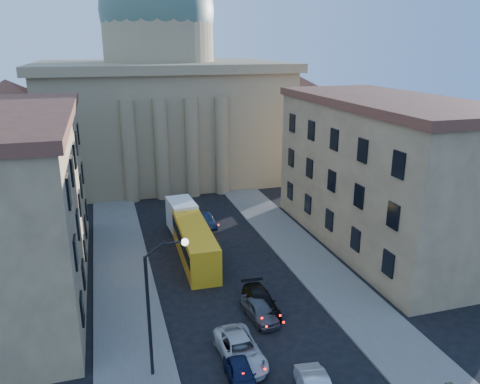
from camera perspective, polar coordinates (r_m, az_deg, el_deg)
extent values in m
cube|color=#605E58|center=(39.54, -13.76, -12.28)|extent=(5.00, 60.00, 0.15)
cube|color=#605E58|center=(43.33, 9.55, -9.22)|extent=(5.00, 60.00, 0.15)
cube|color=#93805A|center=(73.97, -9.41, 8.41)|extent=(34.00, 26.00, 16.00)
cube|color=#93805A|center=(73.15, -9.74, 14.92)|extent=(35.50, 27.50, 1.20)
cylinder|color=#93805A|center=(73.09, -9.89, 17.74)|extent=(16.00, 16.00, 8.00)
sphere|color=#4E6A59|center=(73.24, -10.06, 20.86)|extent=(16.40, 16.40, 16.40)
cube|color=#93805A|center=(72.81, -25.73, 4.77)|extent=(13.00, 13.00, 11.00)
cone|color=brown|center=(71.76, -26.53, 10.60)|extent=(26.02, 26.02, 4.00)
cube|color=#93805A|center=(77.96, 6.48, 7.13)|extent=(13.00, 13.00, 11.00)
cone|color=brown|center=(76.98, 6.67, 12.63)|extent=(26.02, 26.02, 4.00)
cylinder|color=#93805A|center=(60.77, -13.28, 4.79)|extent=(1.80, 1.80, 13.00)
cylinder|color=#93805A|center=(61.11, -9.53, 5.09)|extent=(1.80, 1.80, 13.00)
cylinder|color=#93805A|center=(61.72, -5.84, 5.36)|extent=(1.80, 1.80, 13.00)
cylinder|color=#93805A|center=(62.57, -2.23, 5.60)|extent=(1.80, 1.80, 13.00)
cube|color=tan|center=(41.17, -26.68, -1.93)|extent=(11.00, 26.00, 14.00)
cube|color=tan|center=(48.21, 17.00, 1.84)|extent=(11.00, 26.00, 14.00)
cube|color=brown|center=(46.88, 17.80, 10.46)|extent=(11.60, 26.60, 0.80)
cylinder|color=black|center=(28.98, -11.03, -14.91)|extent=(0.20, 0.20, 8.00)
cylinder|color=black|center=(26.96, -10.39, -6.94)|extent=(1.30, 0.12, 0.96)
cylinder|color=black|center=(26.95, -8.31, -6.15)|extent=(1.30, 0.12, 0.12)
sphere|color=white|center=(27.07, -6.73, -6.09)|extent=(0.44, 0.44, 0.44)
imported|color=#0E1533|center=(29.86, 0.10, -21.25)|extent=(1.85, 4.10, 1.37)
imported|color=silver|center=(31.55, 0.02, -18.70)|extent=(2.63, 5.40, 1.48)
imported|color=black|center=(36.47, 2.52, -13.25)|extent=(2.28, 5.17, 1.48)
imported|color=#4B4B50|center=(35.54, 2.39, -14.19)|extent=(2.16, 4.37, 1.43)
imported|color=black|center=(52.18, -4.48, -3.45)|extent=(2.26, 4.86, 1.54)
cube|color=yellow|center=(44.27, -5.56, -6.21)|extent=(2.95, 11.70, 3.28)
cube|color=black|center=(44.07, -5.58, -5.58)|extent=(3.00, 11.06, 1.16)
cylinder|color=black|center=(40.83, -5.96, -10.09)|extent=(0.35, 1.07, 1.06)
cylinder|color=black|center=(41.17, -3.02, -9.78)|extent=(0.35, 1.07, 1.06)
cylinder|color=black|center=(48.43, -7.62, -5.57)|extent=(0.35, 1.07, 1.06)
cylinder|color=black|center=(48.71, -5.15, -5.35)|extent=(0.35, 1.07, 1.06)
cube|color=white|center=(48.11, -6.25, -4.70)|extent=(2.63, 2.73, 2.58)
cube|color=black|center=(46.87, -5.89, -4.87)|extent=(2.37, 0.28, 1.18)
cube|color=white|center=(50.53, -7.09, -2.90)|extent=(2.86, 4.67, 3.33)
cylinder|color=black|center=(47.81, -7.34, -5.93)|extent=(0.36, 0.98, 0.97)
cylinder|color=black|center=(48.28, -4.85, -5.61)|extent=(0.36, 0.98, 0.97)
cylinder|color=black|center=(51.70, -8.44, -4.14)|extent=(0.36, 0.98, 0.97)
cylinder|color=black|center=(52.14, -6.13, -3.86)|extent=(0.36, 0.98, 0.97)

